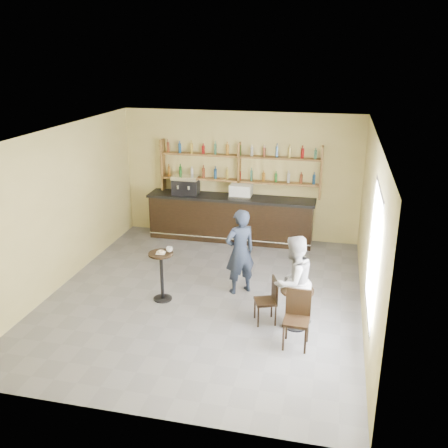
% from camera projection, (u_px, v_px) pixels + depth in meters
% --- Properties ---
extents(floor, '(7.00, 7.00, 0.00)m').
position_uv_depth(floor, '(205.00, 296.00, 9.87)').
color(floor, slate).
rests_on(floor, ground).
extents(ceiling, '(7.00, 7.00, 0.00)m').
position_uv_depth(ceiling, '(203.00, 134.00, 8.80)').
color(ceiling, white).
rests_on(ceiling, wall_back).
extents(wall_back, '(7.00, 0.00, 7.00)m').
position_uv_depth(wall_back, '(240.00, 176.00, 12.55)').
color(wall_back, tan).
rests_on(wall_back, floor).
extents(wall_front, '(7.00, 0.00, 7.00)m').
position_uv_depth(wall_front, '(130.00, 309.00, 6.12)').
color(wall_front, tan).
rests_on(wall_front, floor).
extents(wall_left, '(0.00, 7.00, 7.00)m').
position_uv_depth(wall_left, '(59.00, 209.00, 9.97)').
color(wall_left, tan).
rests_on(wall_left, floor).
extents(wall_right, '(0.00, 7.00, 7.00)m').
position_uv_depth(wall_right, '(370.00, 232.00, 8.70)').
color(wall_right, tan).
rests_on(wall_right, floor).
extents(window_pane, '(0.00, 2.00, 2.00)m').
position_uv_depth(window_pane, '(374.00, 252.00, 7.57)').
color(window_pane, white).
rests_on(window_pane, wall_right).
extents(window_frame, '(0.04, 1.70, 2.10)m').
position_uv_depth(window_frame, '(373.00, 252.00, 7.57)').
color(window_frame, black).
rests_on(window_frame, wall_right).
extents(shelf_unit, '(4.00, 0.26, 1.40)m').
position_uv_depth(shelf_unit, '(239.00, 169.00, 12.36)').
color(shelf_unit, brown).
rests_on(shelf_unit, wall_back).
extents(liquor_bottles, '(3.68, 0.10, 1.00)m').
position_uv_depth(liquor_bottles, '(239.00, 162.00, 12.31)').
color(liquor_bottles, '#8C5919').
rests_on(liquor_bottles, shelf_unit).
extents(bar_counter, '(4.20, 0.82, 1.14)m').
position_uv_depth(bar_counter, '(231.00, 218.00, 12.61)').
color(bar_counter, black).
rests_on(bar_counter, floor).
extents(espresso_machine, '(0.69, 0.47, 0.47)m').
position_uv_depth(espresso_machine, '(186.00, 185.00, 12.59)').
color(espresso_machine, black).
rests_on(espresso_machine, bar_counter).
extents(pastry_case, '(0.59, 0.49, 0.33)m').
position_uv_depth(pastry_case, '(241.00, 191.00, 12.31)').
color(pastry_case, silver).
rests_on(pastry_case, bar_counter).
extents(pedestal_table, '(0.62, 0.62, 0.98)m').
position_uv_depth(pedestal_table, '(162.00, 276.00, 9.58)').
color(pedestal_table, black).
rests_on(pedestal_table, floor).
extents(napkin, '(0.20, 0.20, 0.00)m').
position_uv_depth(napkin, '(161.00, 253.00, 9.42)').
color(napkin, white).
rests_on(napkin, pedestal_table).
extents(donut, '(0.18, 0.18, 0.05)m').
position_uv_depth(donut, '(161.00, 252.00, 9.39)').
color(donut, '#BA8E44').
rests_on(donut, napkin).
extents(cup_pedestal, '(0.15, 0.15, 0.10)m').
position_uv_depth(cup_pedestal, '(169.00, 249.00, 9.46)').
color(cup_pedestal, white).
rests_on(cup_pedestal, pedestal_table).
extents(man_main, '(0.75, 0.72, 1.73)m').
position_uv_depth(man_main, '(240.00, 252.00, 9.76)').
color(man_main, black).
rests_on(man_main, floor).
extents(cafe_table, '(0.63, 0.63, 0.73)m').
position_uv_depth(cafe_table, '(296.00, 308.00, 8.65)').
color(cafe_table, black).
rests_on(cafe_table, floor).
extents(cup_cafe, '(0.14, 0.14, 0.10)m').
position_uv_depth(cup_cafe, '(300.00, 287.00, 8.50)').
color(cup_cafe, white).
rests_on(cup_cafe, cafe_table).
extents(chair_west, '(0.47, 0.47, 0.84)m').
position_uv_depth(chair_west, '(265.00, 301.00, 8.79)').
color(chair_west, black).
rests_on(chair_west, floor).
extents(chair_south, '(0.43, 0.43, 0.95)m').
position_uv_depth(chair_south, '(296.00, 320.00, 8.05)').
color(chair_south, black).
rests_on(chair_south, floor).
extents(patron_second, '(1.00, 1.03, 1.67)m').
position_uv_depth(patron_second, '(293.00, 282.00, 8.59)').
color(patron_second, gray).
rests_on(patron_second, floor).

